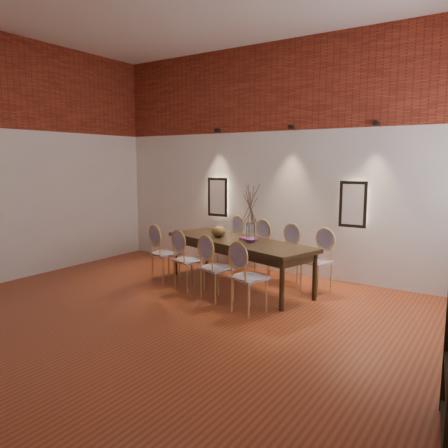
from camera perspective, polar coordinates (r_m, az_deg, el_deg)
The scene contains 21 objects.
floor at distance 5.23m, azimuth -10.45°, elevation -14.27°, with size 7.00×7.00×0.02m, color brown.
wall_back at distance 7.79m, azimuth 7.72°, elevation 8.28°, with size 7.00×0.10×4.00m, color silver.
brick_band_back at distance 7.83m, azimuth 7.67°, elevation 17.47°, with size 7.00×0.02×1.50m, color maroon.
niche_left at distance 8.38m, azimuth -0.72°, elevation 3.55°, with size 0.36×0.06×0.66m, color #FFEAC6.
niche_right at distance 7.25m, azimuth 16.57°, elevation 2.49°, with size 0.36×0.06×0.66m, color #FFEAC6.
spot_fixture_left at distance 8.34m, azimuth -0.86°, elevation 12.12°, with size 0.08×0.08×0.10m, color black.
spot_fixture_mid at distance 7.60m, azimuth 8.75°, elevation 12.41°, with size 0.08×0.08×0.10m, color black.
spot_fixture_right at distance 7.13m, azimuth 19.27°, elevation 12.35°, with size 0.08×0.08×0.10m, color black.
dining_table at distance 6.97m, azimuth 1.82°, elevation -5.11°, with size 2.66×0.86×0.75m, color #312110.
chair_near_a at distance 7.30m, azimuth -7.62°, elevation -3.80°, with size 0.44×0.44×0.94m, color tan, non-canonical shape.
chair_near_b at distance 6.76m, azimuth -4.54°, elevation -4.72°, with size 0.44×0.44×0.94m, color tan, non-canonical shape.
chair_near_c at distance 6.25m, azimuth -0.94°, elevation -5.77°, with size 0.44×0.44×0.94m, color tan, non-canonical shape.
chair_near_d at distance 5.77m, azimuth 3.30°, elevation -6.97°, with size 0.44×0.44×0.94m, color tan, non-canonical shape.
chair_far_a at distance 8.14m, azimuth 0.78°, elevation -2.49°, with size 0.44×0.44×0.94m, color tan, non-canonical shape.
chair_far_b at distance 7.66m, azimuth 4.07°, elevation -3.19°, with size 0.44×0.44×0.94m, color tan, non-canonical shape.
chair_far_c at distance 7.21m, azimuth 7.78°, elevation -3.96°, with size 0.44×0.44×0.94m, color tan, non-canonical shape.
chair_far_d at distance 6.80m, azimuth 11.98°, elevation -4.80°, with size 0.44×0.44×0.94m, color tan, non-canonical shape.
vase at distance 6.66m, azimuth 3.48°, elevation -1.13°, with size 0.14×0.14×0.30m, color silver.
dried_branches at distance 6.60m, azimuth 3.52°, elevation 2.72°, with size 0.50×0.50×0.70m, color brown, non-canonical shape.
bowl at distance 7.16m, azimuth -0.73°, elevation -0.96°, with size 0.24×0.24×0.18m, color brown.
book at distance 6.90m, azimuth 3.28°, elevation -1.95°, with size 0.26×0.18×0.03m, color #913082.
Camera 1 is at (3.38, -3.46, 1.97)m, focal length 35.00 mm.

